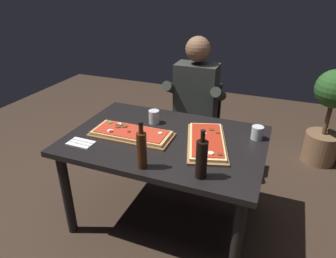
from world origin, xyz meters
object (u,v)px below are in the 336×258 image
at_px(pizza_rectangular_left, 207,142).
at_px(tumbler_far_side, 154,118).
at_px(tumbler_near_camera, 257,133).
at_px(wine_bottle_dark, 202,159).
at_px(seated_diner, 194,102).
at_px(pizza_rectangular_front, 131,134).
at_px(diner_chair, 197,122).
at_px(dining_table, 166,150).
at_px(oil_bottle_amber, 142,149).
at_px(potted_plant_corner, 329,114).

bearing_deg(pizza_rectangular_left, tumbler_far_side, 159.06).
height_order(tumbler_near_camera, tumbler_far_side, tumbler_far_side).
distance_m(wine_bottle_dark, seated_diner, 1.16).
bearing_deg(pizza_rectangular_front, tumbler_near_camera, 18.86).
bearing_deg(seated_diner, diner_chair, 90.00).
xyz_separation_m(dining_table, pizza_rectangular_left, (0.30, 0.02, 0.11)).
relative_size(dining_table, diner_chair, 1.61).
distance_m(oil_bottle_amber, diner_chair, 1.31).
distance_m(pizza_rectangular_front, pizza_rectangular_left, 0.55).
height_order(wine_bottle_dark, tumbler_near_camera, wine_bottle_dark).
xyz_separation_m(oil_bottle_amber, tumbler_near_camera, (0.60, 0.63, -0.08)).
bearing_deg(seated_diner, potted_plant_corner, 28.89).
xyz_separation_m(dining_table, diner_chair, (-0.01, 0.86, -0.16)).
bearing_deg(dining_table, pizza_rectangular_front, -165.99).
height_order(dining_table, pizza_rectangular_left, pizza_rectangular_left).
distance_m(tumbler_near_camera, potted_plant_corner, 1.34).
height_order(pizza_rectangular_front, pizza_rectangular_left, same).
distance_m(dining_table, potted_plant_corner, 1.85).
xyz_separation_m(seated_diner, potted_plant_corner, (1.21, 0.67, -0.20)).
relative_size(pizza_rectangular_front, seated_diner, 0.45).
bearing_deg(diner_chair, tumbler_near_camera, -45.35).
relative_size(pizza_rectangular_front, wine_bottle_dark, 2.01).
relative_size(oil_bottle_amber, tumbler_far_side, 2.89).
height_order(oil_bottle_amber, tumbler_near_camera, oil_bottle_amber).
bearing_deg(tumbler_near_camera, pizza_rectangular_left, -146.19).
bearing_deg(seated_diner, tumbler_far_side, -107.75).
xyz_separation_m(pizza_rectangular_front, tumbler_far_side, (0.06, 0.26, 0.03)).
bearing_deg(diner_chair, pizza_rectangular_left, -69.83).
relative_size(seated_diner, potted_plant_corner, 1.33).
bearing_deg(wine_bottle_dark, diner_chair, 107.07).
height_order(dining_table, tumbler_far_side, tumbler_far_side).
height_order(tumbler_far_side, seated_diner, seated_diner).
xyz_separation_m(pizza_rectangular_front, potted_plant_corner, (1.45, 1.46, -0.22)).
height_order(oil_bottle_amber, tumbler_far_side, oil_bottle_amber).
bearing_deg(tumbler_near_camera, seated_diner, 140.72).
bearing_deg(potted_plant_corner, pizza_rectangular_left, -123.21).
xyz_separation_m(pizza_rectangular_left, tumbler_far_side, (-0.48, 0.18, 0.03)).
relative_size(diner_chair, potted_plant_corner, 0.87).
bearing_deg(dining_table, potted_plant_corner, 49.43).
bearing_deg(tumbler_near_camera, dining_table, -159.27).
xyz_separation_m(tumbler_near_camera, tumbler_far_side, (-0.79, -0.03, 0.00)).
xyz_separation_m(wine_bottle_dark, oil_bottle_amber, (-0.36, -0.03, 0.00)).
bearing_deg(oil_bottle_amber, pizza_rectangular_left, 55.30).
xyz_separation_m(wine_bottle_dark, tumbler_far_side, (-0.54, 0.57, -0.08)).
height_order(diner_chair, potted_plant_corner, potted_plant_corner).
xyz_separation_m(dining_table, pizza_rectangular_front, (-0.24, -0.06, 0.12)).
xyz_separation_m(pizza_rectangular_left, diner_chair, (-0.31, 0.83, -0.27)).
distance_m(tumbler_near_camera, tumbler_far_side, 0.79).
relative_size(oil_bottle_amber, potted_plant_corner, 0.30).
relative_size(dining_table, oil_bottle_amber, 4.60).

